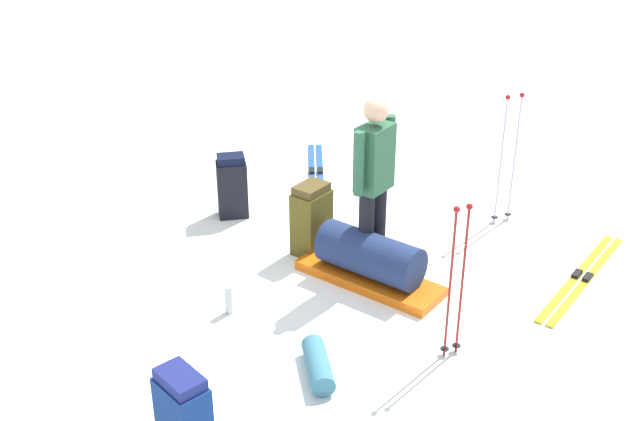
# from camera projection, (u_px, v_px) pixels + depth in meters

# --- Properties ---
(ground_plane) EXTENTS (80.00, 80.00, 0.00)m
(ground_plane) POSITION_uv_depth(u_px,v_px,m) (320.00, 278.00, 7.34)
(ground_plane) COLOR white
(skier_standing) EXTENTS (0.42, 0.44, 1.70)m
(skier_standing) POSITION_uv_depth(u_px,v_px,m) (374.00, 178.00, 7.02)
(skier_standing) COLOR black
(skier_standing) RESTS_ON ground_plane
(ski_pair_near) EXTENTS (0.34, 1.71, 0.05)m
(ski_pair_near) POSITION_uv_depth(u_px,v_px,m) (316.00, 172.00, 9.43)
(ski_pair_near) COLOR #2553A6
(ski_pair_near) RESTS_ON ground_plane
(ski_pair_far) EXTENTS (1.38, 1.47, 0.05)m
(ski_pair_far) POSITION_uv_depth(u_px,v_px,m) (582.00, 277.00, 7.33)
(ski_pair_far) COLOR gold
(ski_pair_far) RESTS_ON ground_plane
(backpack_large_dark) EXTENTS (0.43, 0.43, 0.72)m
(backpack_large_dark) POSITION_uv_depth(u_px,v_px,m) (311.00, 220.00, 7.62)
(backpack_large_dark) COLOR #4E4515
(backpack_large_dark) RESTS_ON ground_plane
(backpack_bright) EXTENTS (0.40, 0.43, 0.71)m
(backpack_bright) POSITION_uv_depth(u_px,v_px,m) (184.00, 418.00, 5.15)
(backpack_bright) COLOR navy
(backpack_bright) RESTS_ON ground_plane
(backpack_small_spare) EXTENTS (0.32, 0.25, 0.69)m
(backpack_small_spare) POSITION_uv_depth(u_px,v_px,m) (232.00, 186.00, 8.32)
(backpack_small_spare) COLOR black
(backpack_small_spare) RESTS_ON ground_plane
(ski_poles_planted_near) EXTENTS (0.23, 0.12, 1.39)m
(ski_poles_planted_near) POSITION_uv_depth(u_px,v_px,m) (508.00, 153.00, 8.01)
(ski_poles_planted_near) COLOR #AEAEC3
(ski_poles_planted_near) RESTS_ON ground_plane
(ski_poles_planted_far) EXTENTS (0.17, 0.10, 1.32)m
(ski_poles_planted_far) POSITION_uv_depth(u_px,v_px,m) (457.00, 275.00, 6.00)
(ski_poles_planted_far) COLOR maroon
(ski_poles_planted_far) RESTS_ON ground_plane
(gear_sled) EXTENTS (1.31, 1.28, 0.49)m
(gear_sled) POSITION_uv_depth(u_px,v_px,m) (370.00, 261.00, 7.18)
(gear_sled) COLOR #DE5E0E
(gear_sled) RESTS_ON ground_plane
(sleeping_mat_rolled) EXTENTS (0.20, 0.56, 0.18)m
(sleeping_mat_rolled) POSITION_uv_depth(u_px,v_px,m) (318.00, 365.00, 6.06)
(sleeping_mat_rolled) COLOR teal
(sleeping_mat_rolled) RESTS_ON ground_plane
(thermos_bottle) EXTENTS (0.07, 0.07, 0.26)m
(thermos_bottle) POSITION_uv_depth(u_px,v_px,m) (229.00, 300.00, 6.78)
(thermos_bottle) COLOR #B2BBBA
(thermos_bottle) RESTS_ON ground_plane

